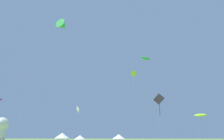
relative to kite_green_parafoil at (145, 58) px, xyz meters
The scene contains 10 objects.
kite_green_parafoil is the anchor object (origin of this frame).
kite_white_diamond 31.88m from the kite_green_parafoil, 128.63° to the left, with size 3.17×2.68×11.54m.
kite_green_delta 20.72m from the kite_green_parafoil, behind, with size 3.17×3.18×28.15m.
kite_black_diamond 9.33m from the kite_green_parafoil, ahead, with size 2.26×2.09×10.48m.
kite_lime_diamond 7.23m from the kite_green_parafoil, 108.24° to the left, with size 1.63×1.61×17.78m.
kite_lime_parafoil 25.80m from the kite_green_parafoil, 45.08° to the left, with size 3.97×2.57×8.30m.
festival_tent_center 42.45m from the kite_green_parafoil, 130.24° to the left, with size 5.01×5.01×3.26m.
festival_tent_right 39.28m from the kite_green_parafoil, 122.68° to the left, with size 3.87×3.87×2.52m.
festival_tent_left 34.74m from the kite_green_parafoil, 101.53° to the left, with size 4.37×4.37×2.84m.
observatory_dome 83.61m from the kite_green_parafoil, 138.30° to the left, with size 6.40×6.40×10.80m.
Camera 1 is at (1.38, -5.97, 2.14)m, focal length 31.75 mm.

